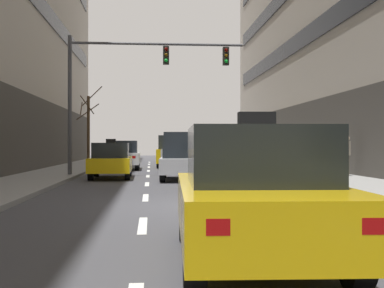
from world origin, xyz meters
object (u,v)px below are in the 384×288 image
(traffic_signal_0, at_px, (131,74))
(pedestrian_0, at_px, (347,152))
(car_driving_1, at_px, (123,155))
(car_driving_5, at_px, (181,161))
(taxi_driving_4, at_px, (255,195))
(street_tree_0, at_px, (88,126))
(taxi_driving_2, at_px, (171,152))
(taxi_driving_0, at_px, (111,161))
(car_driving_3, at_px, (179,152))

(traffic_signal_0, xyz_separation_m, pedestrian_0, (9.43, -2.07, -3.58))
(car_driving_1, relative_size, car_driving_5, 1.07)
(taxi_driving_4, bearing_deg, street_tree_0, 100.62)
(taxi_driving_4, xyz_separation_m, traffic_signal_0, (-2.25, 17.38, 3.89))
(taxi_driving_4, bearing_deg, taxi_driving_2, 90.04)
(car_driving_1, height_order, taxi_driving_4, taxi_driving_4)
(taxi_driving_0, xyz_separation_m, street_tree_0, (-2.76, 14.65, 2.05))
(taxi_driving_4, bearing_deg, traffic_signal_0, 97.39)
(car_driving_1, relative_size, taxi_driving_4, 1.00)
(street_tree_0, height_order, pedestrian_0, street_tree_0)
(car_driving_3, bearing_deg, pedestrian_0, -44.02)
(car_driving_1, distance_m, pedestrian_0, 13.91)
(taxi_driving_0, bearing_deg, traffic_signal_0, 45.35)
(taxi_driving_4, height_order, street_tree_0, street_tree_0)
(car_driving_3, bearing_deg, taxi_driving_4, -90.55)
(car_driving_3, height_order, taxi_driving_4, car_driving_3)
(car_driving_1, relative_size, street_tree_0, 0.82)
(car_driving_3, xyz_separation_m, car_driving_5, (-0.25, -6.77, -0.30))
(car_driving_5, bearing_deg, taxi_driving_4, -89.84)
(car_driving_1, relative_size, traffic_signal_0, 0.57)
(car_driving_5, bearing_deg, traffic_signal_0, 136.38)
(car_driving_5, height_order, pedestrian_0, pedestrian_0)
(taxi_driving_0, relative_size, car_driving_3, 0.92)
(taxi_driving_2, xyz_separation_m, taxi_driving_4, (0.02, -27.36, -0.20))
(taxi_driving_4, xyz_separation_m, car_driving_5, (-0.04, 15.27, -0.06))
(taxi_driving_0, bearing_deg, street_tree_0, 100.65)
(street_tree_0, bearing_deg, taxi_driving_2, -33.21)
(taxi_driving_0, bearing_deg, taxi_driving_2, 74.16)
(taxi_driving_4, distance_m, traffic_signal_0, 17.95)
(car_driving_1, height_order, car_driving_5, car_driving_1)
(taxi_driving_2, xyz_separation_m, car_driving_3, (0.23, -5.32, 0.04))
(taxi_driving_2, distance_m, pedestrian_0, 14.04)
(taxi_driving_0, height_order, taxi_driving_2, taxi_driving_2)
(taxi_driving_0, xyz_separation_m, taxi_driving_4, (3.09, -16.53, 0.07))
(taxi_driving_2, distance_m, street_tree_0, 7.19)
(car_driving_5, bearing_deg, taxi_driving_2, 89.88)
(taxi_driving_4, distance_m, car_driving_5, 15.27)
(taxi_driving_4, height_order, pedestrian_0, taxi_driving_4)
(taxi_driving_2, relative_size, car_driving_3, 0.96)
(taxi_driving_0, relative_size, pedestrian_0, 2.43)
(street_tree_0, distance_m, pedestrian_0, 20.60)
(pedestrian_0, bearing_deg, taxi_driving_4, -115.13)
(taxi_driving_2, bearing_deg, car_driving_3, -87.55)
(car_driving_5, distance_m, pedestrian_0, 7.23)
(taxi_driving_0, xyz_separation_m, taxi_driving_2, (3.07, 10.83, 0.27))
(car_driving_5, height_order, street_tree_0, street_tree_0)
(car_driving_3, distance_m, taxi_driving_4, 22.04)
(car_driving_3, distance_m, traffic_signal_0, 6.42)
(traffic_signal_0, bearing_deg, taxi_driving_4, -82.61)
(taxi_driving_0, height_order, street_tree_0, street_tree_0)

